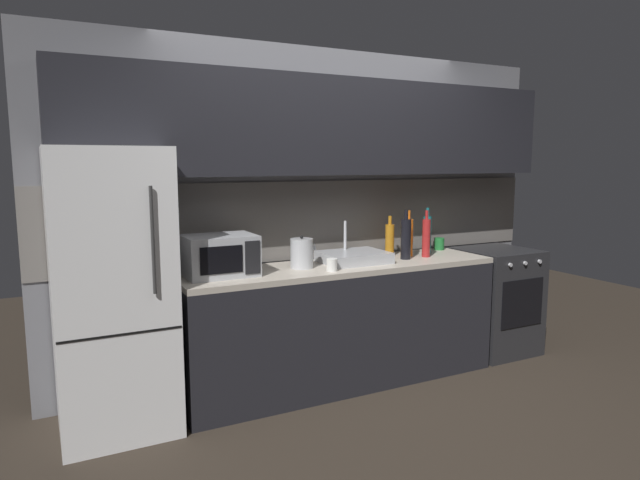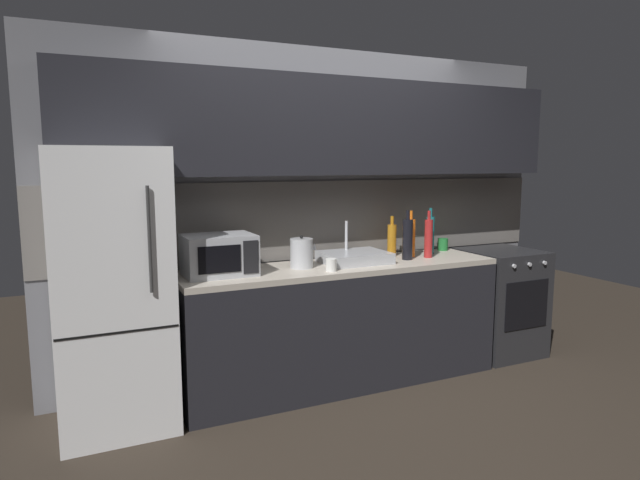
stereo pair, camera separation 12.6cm
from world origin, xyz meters
name	(u,v)px [view 2 (the right image)]	position (x,y,z in m)	size (l,w,h in m)	color
ground_plane	(408,434)	(0.00, 0.00, 0.00)	(10.00, 10.00, 0.00)	#2D261E
back_wall	(324,175)	(0.00, 1.20, 1.55)	(4.15, 0.44, 2.50)	slate
counter_run	(341,324)	(0.00, 0.90, 0.45)	(2.41, 0.60, 0.90)	black
refrigerator	(112,290)	(-1.58, 0.90, 0.87)	(0.68, 0.69, 1.73)	white
oven_range	(500,302)	(1.54, 0.90, 0.45)	(0.60, 0.62, 0.90)	#232326
microwave	(219,255)	(-0.90, 0.92, 1.04)	(0.46, 0.35, 0.27)	#A8AAAF
sink_basin	(354,257)	(0.13, 0.93, 0.94)	(0.48, 0.38, 0.30)	#ADAFB5
kettle	(302,253)	(-0.31, 0.91, 1.01)	(0.20, 0.16, 0.23)	#B7BABF
wine_bottle_orange	(410,237)	(0.65, 0.97, 1.05)	(0.08, 0.08, 0.37)	orange
wine_bottle_dark	(407,239)	(0.56, 0.87, 1.06)	(0.08, 0.08, 0.38)	black
wine_bottle_teal	(430,234)	(0.89, 1.03, 1.06)	(0.07, 0.07, 0.37)	#19666B
wine_bottle_red	(428,238)	(0.76, 0.88, 1.06)	(0.06, 0.06, 0.37)	#A82323
wine_bottle_amber	(392,240)	(0.54, 1.06, 1.03)	(0.07, 0.07, 0.32)	#B27019
mug_green	(443,244)	(1.08, 1.11, 0.95)	(0.09, 0.09, 0.10)	#1E6B2D
mug_white	(331,265)	(-0.18, 0.71, 0.94)	(0.08, 0.08, 0.09)	silver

